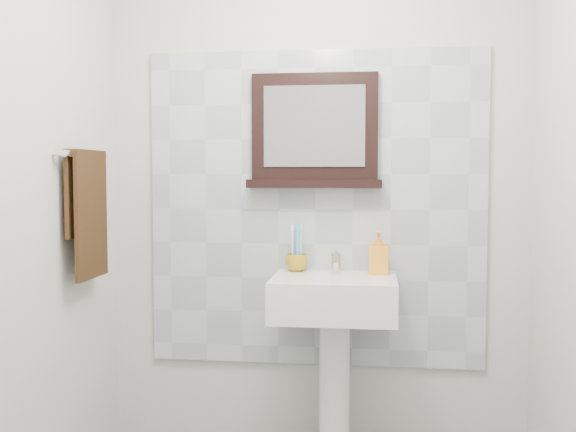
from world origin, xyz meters
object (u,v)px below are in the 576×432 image
at_px(toothbrush_cup, 296,263).
at_px(hand_towel, 87,204).
at_px(framed_mirror, 315,134).
at_px(pedestal_sink, 334,317).
at_px(soap_dispenser, 378,253).

height_order(toothbrush_cup, hand_towel, hand_towel).
bearing_deg(framed_mirror, toothbrush_cup, -150.95).
relative_size(framed_mirror, hand_towel, 1.15).
height_order(pedestal_sink, toothbrush_cup, pedestal_sink).
xyz_separation_m(toothbrush_cup, hand_towel, (-0.86, -0.38, 0.29)).
bearing_deg(toothbrush_cup, pedestal_sink, -37.26).
distance_m(toothbrush_cup, hand_towel, 0.98).
distance_m(pedestal_sink, hand_towel, 1.19).
height_order(pedestal_sink, hand_towel, hand_towel).
height_order(pedestal_sink, framed_mirror, framed_mirror).
height_order(toothbrush_cup, soap_dispenser, soap_dispenser).
distance_m(soap_dispenser, hand_towel, 1.31).
bearing_deg(soap_dispenser, toothbrush_cup, 174.52).
distance_m(framed_mirror, hand_towel, 1.08).
xyz_separation_m(soap_dispenser, hand_towel, (-1.24, -0.34, 0.23)).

